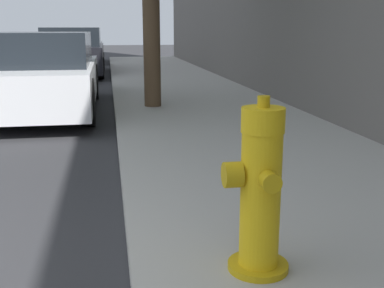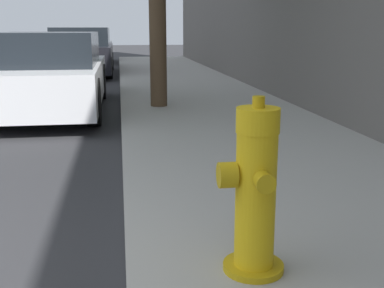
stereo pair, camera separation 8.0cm
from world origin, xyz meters
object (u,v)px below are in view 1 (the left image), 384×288
parked_car_near (44,74)px  parked_car_far (80,47)px  parked_car_mid (74,52)px  fire_hydrant (259,193)px

parked_car_near → parked_car_far: parked_car_near is taller
parked_car_near → parked_car_mid: size_ratio=1.00×
parked_car_far → fire_hydrant: bearing=-84.2°
parked_car_mid → parked_car_far: size_ratio=1.19×
parked_car_near → parked_car_mid: parked_car_mid is taller
parked_car_far → parked_car_mid: bearing=-88.8°
parked_car_mid → parked_car_far: (-0.11, 5.51, -0.04)m
fire_hydrant → parked_car_far: parked_car_far is taller
parked_car_mid → parked_car_near: bearing=-90.5°
parked_car_near → parked_car_far: 12.37m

